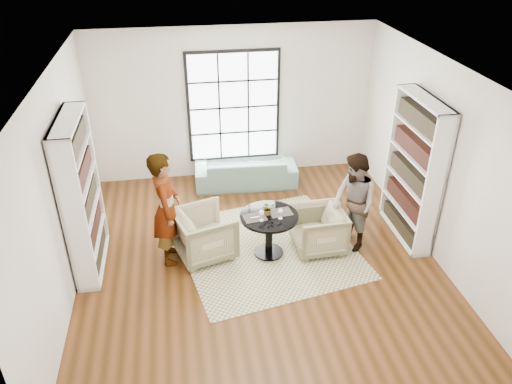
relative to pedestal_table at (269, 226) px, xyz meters
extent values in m
plane|color=#5F3216|center=(-0.18, -0.09, -0.53)|extent=(6.00, 6.00, 0.00)
plane|color=silver|center=(-0.18, 2.91, 0.97)|extent=(5.50, 0.00, 5.50)
plane|color=silver|center=(-2.93, -0.09, 0.97)|extent=(0.00, 6.00, 6.00)
plane|color=silver|center=(2.57, -0.09, 0.97)|extent=(0.00, 6.00, 6.00)
plane|color=silver|center=(-0.18, -3.09, 0.97)|extent=(5.50, 0.00, 5.50)
plane|color=white|center=(-0.18, -0.09, 2.47)|extent=(6.00, 6.00, 0.00)
cube|color=black|center=(-0.18, 2.89, 0.92)|extent=(1.82, 0.06, 2.22)
cube|color=white|center=(-0.18, 2.85, 0.92)|extent=(1.70, 0.02, 2.10)
cube|color=beige|center=(0.00, 0.15, -0.52)|extent=(3.12, 3.12, 0.01)
cylinder|color=black|center=(0.00, 0.00, -0.51)|extent=(0.46, 0.46, 0.04)
cylinder|color=black|center=(0.00, 0.00, -0.17)|extent=(0.12, 0.12, 0.65)
cylinder|color=black|center=(0.00, 0.00, 0.18)|extent=(0.91, 0.91, 0.04)
imported|color=#759C99|center=(-0.02, 2.36, -0.24)|extent=(2.04, 0.89, 0.58)
imported|color=tan|center=(-1.00, 0.14, -0.13)|extent=(1.08, 1.06, 0.79)
imported|color=#B8B483|center=(0.81, 0.01, -0.17)|extent=(0.82, 0.80, 0.72)
imported|color=gray|center=(-1.55, 0.14, 0.39)|extent=(0.46, 0.68, 1.83)
imported|color=gray|center=(1.36, 0.01, 0.28)|extent=(0.77, 0.90, 1.62)
cube|color=#2A2824|center=(-0.23, -0.03, 0.20)|extent=(0.37, 0.30, 0.01)
cube|color=#2A2824|center=(0.19, 0.05, 0.20)|extent=(0.37, 0.30, 0.01)
cylinder|color=silver|center=(-0.14, -0.12, 0.20)|extent=(0.07, 0.07, 0.01)
cylinder|color=silver|center=(-0.14, -0.12, 0.25)|extent=(0.01, 0.01, 0.10)
sphere|color=maroon|center=(-0.14, -0.12, 0.33)|extent=(0.08, 0.08, 0.08)
ellipsoid|color=white|center=(-0.14, -0.12, 0.33)|extent=(0.08, 0.08, 0.09)
cylinder|color=silver|center=(0.15, -0.11, 0.20)|extent=(0.06, 0.06, 0.01)
cylinder|color=silver|center=(0.15, -0.11, 0.25)|extent=(0.01, 0.01, 0.10)
sphere|color=maroon|center=(0.15, -0.11, 0.33)|extent=(0.08, 0.08, 0.08)
ellipsoid|color=white|center=(0.15, -0.11, 0.33)|extent=(0.08, 0.08, 0.09)
imported|color=gray|center=(-0.01, 0.04, 0.30)|extent=(0.20, 0.18, 0.21)
camera|label=1|loc=(-1.25, -6.35, 4.33)|focal=35.00mm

